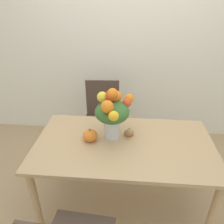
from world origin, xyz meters
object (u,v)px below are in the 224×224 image
object	(u,v)px
turkey_figurine	(129,132)
pumpkin	(90,135)
flower_vase	(112,112)
dining_chair_near_window	(102,118)

from	to	relation	value
turkey_figurine	pumpkin	bearing A→B (deg)	-161.84
flower_vase	dining_chair_near_window	size ratio (longest dim) A/B	0.49
flower_vase	turkey_figurine	distance (m)	0.25
flower_vase	dining_chair_near_window	xyz separation A→B (m)	(-0.18, 0.71, -0.49)
pumpkin	dining_chair_near_window	xyz separation A→B (m)	(-0.00, 0.79, -0.30)
dining_chair_near_window	turkey_figurine	bearing A→B (deg)	-67.29
turkey_figurine	flower_vase	bearing A→B (deg)	-166.73
pumpkin	turkey_figurine	xyz separation A→B (m)	(0.32, 0.11, -0.02)
flower_vase	pumpkin	world-z (taller)	flower_vase
flower_vase	turkey_figurine	xyz separation A→B (m)	(0.14, 0.03, -0.21)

